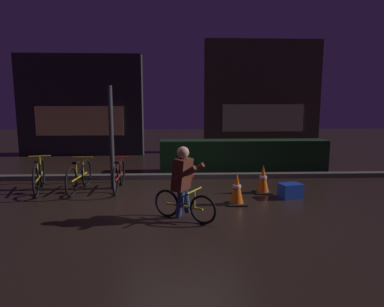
# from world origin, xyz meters

# --- Properties ---
(ground_plane) EXTENTS (40.00, 40.00, 0.00)m
(ground_plane) POSITION_xyz_m (0.00, 0.00, 0.00)
(ground_plane) COLOR black
(sidewalk_curb) EXTENTS (12.00, 0.24, 0.12)m
(sidewalk_curb) POSITION_xyz_m (0.00, 2.20, 0.06)
(sidewalk_curb) COLOR #56544F
(sidewalk_curb) RESTS_ON ground
(hedge_row) EXTENTS (4.80, 0.70, 0.91)m
(hedge_row) POSITION_xyz_m (1.80, 3.10, 0.46)
(hedge_row) COLOR black
(hedge_row) RESTS_ON ground
(storefront_left) EXTENTS (4.67, 0.54, 3.80)m
(storefront_left) POSITION_xyz_m (-3.78, 6.50, 1.89)
(storefront_left) COLOR #262328
(storefront_left) RESTS_ON ground
(storefront_right) EXTENTS (4.71, 0.54, 4.51)m
(storefront_right) POSITION_xyz_m (3.35, 7.20, 2.24)
(storefront_right) COLOR #42382D
(storefront_right) RESTS_ON ground
(street_post) EXTENTS (0.10, 0.10, 2.34)m
(street_post) POSITION_xyz_m (-1.59, 1.20, 1.17)
(street_post) COLOR #2D2D33
(street_post) RESTS_ON ground
(parked_bike_leftmost) EXTENTS (0.54, 1.63, 0.77)m
(parked_bike_leftmost) POSITION_xyz_m (-3.18, 1.02, 0.35)
(parked_bike_leftmost) COLOR black
(parked_bike_leftmost) RESTS_ON ground
(parked_bike_left_mid) EXTENTS (0.46, 1.60, 0.74)m
(parked_bike_left_mid) POSITION_xyz_m (-2.30, 1.04, 0.34)
(parked_bike_left_mid) COLOR black
(parked_bike_left_mid) RESTS_ON ground
(parked_bike_center_left) EXTENTS (0.46, 1.59, 0.73)m
(parked_bike_center_left) POSITION_xyz_m (-1.43, 1.08, 0.33)
(parked_bike_center_left) COLOR black
(parked_bike_center_left) RESTS_ON ground
(traffic_cone_near) EXTENTS (0.36, 0.36, 0.63)m
(traffic_cone_near) POSITION_xyz_m (1.04, -0.10, 0.30)
(traffic_cone_near) COLOR black
(traffic_cone_near) RESTS_ON ground
(traffic_cone_far) EXTENTS (0.36, 0.36, 0.62)m
(traffic_cone_far) POSITION_xyz_m (1.76, 0.71, 0.30)
(traffic_cone_far) COLOR black
(traffic_cone_far) RESTS_ON ground
(blue_crate) EXTENTS (0.50, 0.41, 0.30)m
(blue_crate) POSITION_xyz_m (2.24, 0.30, 0.15)
(blue_crate) COLOR #193DB7
(blue_crate) RESTS_ON ground
(cyclist) EXTENTS (1.03, 0.71, 1.25)m
(cyclist) POSITION_xyz_m (-0.00, -0.91, 0.63)
(cyclist) COLOR black
(cyclist) RESTS_ON ground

